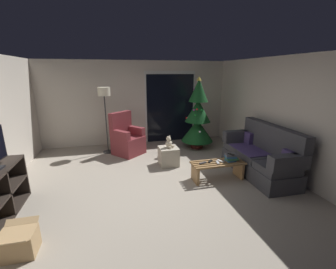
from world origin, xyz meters
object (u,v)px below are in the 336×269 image
object	(u,v)px
remote_white	(221,161)
teddy_bear_cream	(169,143)
floor_lamp	(104,98)
cardboard_box_open_near_shelf	(19,243)
armchair	(127,139)
ottoman	(169,156)
book_stack	(231,157)
christmas_tree	(198,118)
couch	(261,156)
remote_silver	(218,163)
remote_graphite	(203,163)
cell_phone	(231,154)
coffee_table	(218,168)
remote_black	(210,161)

from	to	relation	value
remote_white	teddy_bear_cream	world-z (taller)	teddy_bear_cream
floor_lamp	cardboard_box_open_near_shelf	distance (m)	3.90
armchair	ottoman	distance (m)	1.39
book_stack	remote_white	bearing A→B (deg)	175.21
christmas_tree	couch	bearing A→B (deg)	-70.47
christmas_tree	remote_silver	bearing A→B (deg)	-99.69
floor_lamp	ottoman	world-z (taller)	floor_lamp
floor_lamp	remote_graphite	bearing A→B (deg)	-49.91
armchair	teddy_bear_cream	distance (m)	1.40
couch	cell_phone	bearing A→B (deg)	-176.49
floor_lamp	ottoman	size ratio (longest dim) A/B	4.05
remote_white	remote_silver	world-z (taller)	same
couch	remote_white	world-z (taller)	couch
cell_phone	couch	bearing A→B (deg)	-19.13
coffee_table	cardboard_box_open_near_shelf	world-z (taller)	coffee_table
remote_graphite	cardboard_box_open_near_shelf	distance (m)	3.19
remote_graphite	floor_lamp	world-z (taller)	floor_lamp
ottoman	armchair	bearing A→B (deg)	130.83
couch	remote_silver	distance (m)	1.06
remote_white	teddy_bear_cream	distance (m)	1.30
floor_lamp	remote_white	bearing A→B (deg)	-44.43
armchair	floor_lamp	xyz separation A→B (m)	(-0.51, 0.23, 1.10)
remote_black	ottoman	xyz separation A→B (m)	(-0.66, 0.92, -0.17)
cell_phone	teddy_bear_cream	world-z (taller)	teddy_bear_cream
book_stack	cell_phone	distance (m)	0.08
remote_silver	remote_black	size ratio (longest dim) A/B	1.00
christmas_tree	floor_lamp	size ratio (longest dim) A/B	1.15
armchair	ottoman	world-z (taller)	armchair
teddy_bear_cream	remote_black	bearing A→B (deg)	-54.54
remote_black	armchair	distance (m)	2.51
remote_black	floor_lamp	world-z (taller)	floor_lamp
remote_graphite	armchair	world-z (taller)	armchair
couch	remote_black	distance (m)	1.17
remote_graphite	remote_black	distance (m)	0.19
cell_phone	floor_lamp	size ratio (longest dim) A/B	0.08
coffee_table	christmas_tree	size ratio (longest dim) A/B	0.54
cell_phone	remote_black	bearing A→B (deg)	146.48
remote_white	remote_black	xyz separation A→B (m)	(-0.21, 0.04, 0.00)
floor_lamp	christmas_tree	bearing A→B (deg)	-5.38
remote_silver	floor_lamp	bearing A→B (deg)	-33.52
floor_lamp	ottoman	xyz separation A→B (m)	(1.42, -1.27, -1.29)
armchair	ottoman	bearing A→B (deg)	-49.17
remote_black	book_stack	size ratio (longest dim) A/B	0.58
armchair	cardboard_box_open_near_shelf	xyz separation A→B (m)	(-1.54, -3.29, -0.25)
remote_graphite	book_stack	bearing A→B (deg)	-106.16
christmas_tree	cardboard_box_open_near_shelf	size ratio (longest dim) A/B	4.19
remote_black	couch	bearing A→B (deg)	44.44
remote_silver	book_stack	distance (m)	0.33
coffee_table	remote_white	xyz separation A→B (m)	(0.06, 0.02, 0.14)
cell_phone	remote_silver	bearing A→B (deg)	162.20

